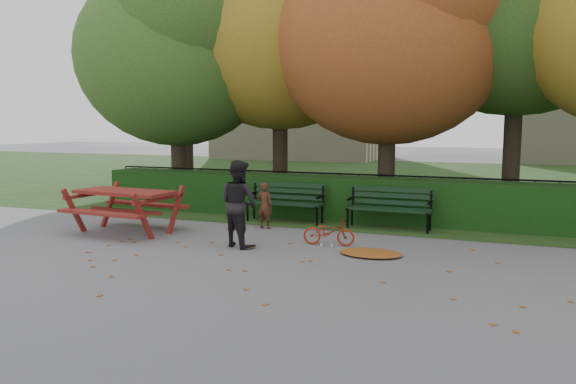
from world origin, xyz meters
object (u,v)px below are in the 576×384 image
at_px(tree_b, 288,9).
at_px(child, 265,205).
at_px(adult, 239,203).
at_px(bicycle, 329,232).
at_px(tree_c, 401,18).
at_px(bench_left, 286,199).
at_px(picnic_table, 125,200).
at_px(tree_f, 189,24).
at_px(bench_right, 390,205).
at_px(tree_a, 181,41).

relative_size(tree_b, child, 8.75).
bearing_deg(adult, bicycle, -131.81).
xyz_separation_m(tree_c, bench_left, (-2.13, -2.26, -4.30)).
height_order(tree_b, adult, tree_b).
xyz_separation_m(bench_left, picnic_table, (-2.62, -2.44, 0.17)).
height_order(tree_f, bench_right, tree_f).
xyz_separation_m(bench_right, picnic_table, (-5.02, -2.44, 0.17)).
relative_size(tree_a, tree_f, 0.81).
distance_m(tree_f, child, 10.09).
bearing_deg(tree_f, bench_left, -43.51).
xyz_separation_m(tree_c, bench_right, (0.27, -2.26, -4.30)).
relative_size(tree_a, child, 7.45).
xyz_separation_m(picnic_table, adult, (2.78, -0.31, 0.11)).
bearing_deg(bench_left, child, -96.82).
relative_size(bench_right, child, 1.79).
height_order(picnic_table, child, child).
bearing_deg(adult, bench_left, -62.99).
xyz_separation_m(child, bicycle, (1.79, -1.10, -0.25)).
relative_size(child, bicycle, 1.04).
distance_m(tree_b, picnic_table, 7.38).
xyz_separation_m(tree_b, bench_right, (3.54, -3.04, -4.88)).
xyz_separation_m(child, adult, (0.28, -1.80, 0.30)).
xyz_separation_m(tree_a, bench_left, (3.89, -1.88, -4.00)).
relative_size(tree_b, picnic_table, 4.03).
relative_size(tree_c, picnic_table, 3.67).
bearing_deg(bicycle, adult, 107.69).
distance_m(bench_right, bicycle, 2.19).
bearing_deg(tree_f, tree_b, -27.99).
relative_size(tree_f, child, 9.15).
bearing_deg(tree_c, picnic_table, -135.32).
distance_m(adult, bicycle, 1.75).
xyz_separation_m(bench_right, bicycle, (-0.72, -2.06, -0.27)).
relative_size(tree_f, picnic_table, 4.21).
xyz_separation_m(bench_right, adult, (-2.24, -2.75, 0.28)).
height_order(tree_b, bench_right, tree_b).
distance_m(bench_right, adult, 3.55).
bearing_deg(tree_a, adult, -48.78).
xyz_separation_m(tree_a, tree_b, (2.74, 1.17, 0.88)).
xyz_separation_m(tree_f, child, (5.72, -6.49, -5.19)).
distance_m(tree_c, picnic_table, 7.86).
height_order(tree_f, bench_left, tree_f).
distance_m(tree_a, tree_c, 6.04).
bearing_deg(bench_left, tree_c, 46.64).
bearing_deg(bicycle, child, 51.46).
bearing_deg(tree_f, child, -48.60).
bearing_deg(tree_a, bench_right, -16.61).
distance_m(bench_left, bicycle, 2.67).
bearing_deg(bench_right, tree_c, 96.70).
xyz_separation_m(tree_a, adult, (4.05, -4.63, -3.72)).
bearing_deg(adult, picnic_table, 17.29).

